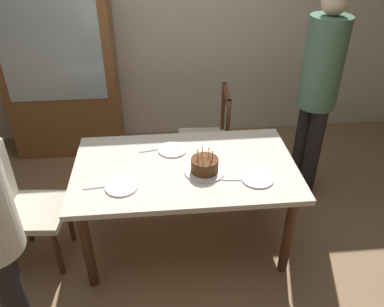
{
  "coord_description": "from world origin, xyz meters",
  "views": [
    {
      "loc": [
        -0.17,
        -2.27,
        2.31
      ],
      "look_at": [
        0.05,
        0.0,
        0.83
      ],
      "focal_mm": 36.23,
      "sensor_mm": 36.0,
      "label": 1
    }
  ],
  "objects_px": {
    "plate_far_side": "(172,150)",
    "plate_near_guest": "(257,179)",
    "plate_near_celebrant": "(122,186)",
    "china_cabinet": "(59,65)",
    "chair_upholstered": "(19,203)",
    "dining_table": "(185,176)",
    "chair_spindle_back": "(206,141)",
    "birthday_cake": "(205,166)",
    "person_guest": "(319,87)"
  },
  "relations": [
    {
      "from": "person_guest",
      "to": "plate_near_celebrant",
      "type": "bearing_deg",
      "value": -153.55
    },
    {
      "from": "china_cabinet",
      "to": "plate_far_side",
      "type": "bearing_deg",
      "value": -52.02
    },
    {
      "from": "person_guest",
      "to": "chair_spindle_back",
      "type": "bearing_deg",
      "value": 166.93
    },
    {
      "from": "plate_far_side",
      "to": "chair_upholstered",
      "type": "bearing_deg",
      "value": -166.35
    },
    {
      "from": "chair_spindle_back",
      "to": "china_cabinet",
      "type": "bearing_deg",
      "value": 150.89
    },
    {
      "from": "birthday_cake",
      "to": "person_guest",
      "type": "bearing_deg",
      "value": 33.21
    },
    {
      "from": "plate_far_side",
      "to": "person_guest",
      "type": "distance_m",
      "value": 1.32
    },
    {
      "from": "person_guest",
      "to": "birthday_cake",
      "type": "bearing_deg",
      "value": -146.79
    },
    {
      "from": "birthday_cake",
      "to": "plate_near_celebrant",
      "type": "relative_size",
      "value": 1.27
    },
    {
      "from": "plate_near_guest",
      "to": "person_guest",
      "type": "relative_size",
      "value": 0.12
    },
    {
      "from": "plate_near_guest",
      "to": "chair_upholstered",
      "type": "height_order",
      "value": "chair_upholstered"
    },
    {
      "from": "plate_near_celebrant",
      "to": "plate_near_guest",
      "type": "relative_size",
      "value": 1.0
    },
    {
      "from": "birthday_cake",
      "to": "chair_spindle_back",
      "type": "distance_m",
      "value": 0.94
    },
    {
      "from": "person_guest",
      "to": "china_cabinet",
      "type": "relative_size",
      "value": 0.95
    },
    {
      "from": "chair_upholstered",
      "to": "person_guest",
      "type": "distance_m",
      "value": 2.47
    },
    {
      "from": "dining_table",
      "to": "plate_near_celebrant",
      "type": "height_order",
      "value": "plate_near_celebrant"
    },
    {
      "from": "plate_near_celebrant",
      "to": "chair_spindle_back",
      "type": "relative_size",
      "value": 0.23
    },
    {
      "from": "person_guest",
      "to": "china_cabinet",
      "type": "bearing_deg",
      "value": 156.76
    },
    {
      "from": "plate_near_guest",
      "to": "chair_spindle_back",
      "type": "relative_size",
      "value": 0.23
    },
    {
      "from": "china_cabinet",
      "to": "birthday_cake",
      "type": "bearing_deg",
      "value": -52.57
    },
    {
      "from": "plate_near_celebrant",
      "to": "birthday_cake",
      "type": "bearing_deg",
      "value": 12.08
    },
    {
      "from": "dining_table",
      "to": "person_guest",
      "type": "height_order",
      "value": "person_guest"
    },
    {
      "from": "plate_near_celebrant",
      "to": "plate_near_guest",
      "type": "xyz_separation_m",
      "value": [
        0.91,
        0.0,
        0.0
      ]
    },
    {
      "from": "plate_near_celebrant",
      "to": "china_cabinet",
      "type": "xyz_separation_m",
      "value": [
        -0.69,
        1.77,
        0.21
      ]
    },
    {
      "from": "plate_near_guest",
      "to": "plate_far_side",
      "type": "bearing_deg",
      "value": 142.88
    },
    {
      "from": "plate_near_celebrant",
      "to": "plate_far_side",
      "type": "xyz_separation_m",
      "value": [
        0.36,
        0.42,
        0.0
      ]
    },
    {
      "from": "birthday_cake",
      "to": "plate_far_side",
      "type": "relative_size",
      "value": 1.27
    },
    {
      "from": "dining_table",
      "to": "chair_spindle_back",
      "type": "height_order",
      "value": "chair_spindle_back"
    },
    {
      "from": "plate_near_guest",
      "to": "china_cabinet",
      "type": "height_order",
      "value": "china_cabinet"
    },
    {
      "from": "dining_table",
      "to": "chair_spindle_back",
      "type": "relative_size",
      "value": 1.67
    },
    {
      "from": "plate_near_celebrant",
      "to": "china_cabinet",
      "type": "bearing_deg",
      "value": 111.45
    },
    {
      "from": "dining_table",
      "to": "person_guest",
      "type": "distance_m",
      "value": 1.35
    },
    {
      "from": "birthday_cake",
      "to": "person_guest",
      "type": "xyz_separation_m",
      "value": [
        1.02,
        0.67,
        0.26
      ]
    },
    {
      "from": "plate_near_celebrant",
      "to": "dining_table",
      "type": "bearing_deg",
      "value": 25.72
    },
    {
      "from": "dining_table",
      "to": "chair_upholstered",
      "type": "relative_size",
      "value": 1.67
    },
    {
      "from": "dining_table",
      "to": "plate_near_guest",
      "type": "height_order",
      "value": "plate_near_guest"
    },
    {
      "from": "person_guest",
      "to": "dining_table",
      "type": "bearing_deg",
      "value": -153.28
    },
    {
      "from": "plate_near_celebrant",
      "to": "chair_upholstered",
      "type": "xyz_separation_m",
      "value": [
        -0.75,
        0.15,
        -0.21
      ]
    },
    {
      "from": "chair_spindle_back",
      "to": "china_cabinet",
      "type": "xyz_separation_m",
      "value": [
        -1.39,
        0.77,
        0.49
      ]
    },
    {
      "from": "plate_far_side",
      "to": "plate_near_guest",
      "type": "bearing_deg",
      "value": -37.12
    },
    {
      "from": "plate_far_side",
      "to": "dining_table",
      "type": "bearing_deg",
      "value": -69.32
    },
    {
      "from": "plate_far_side",
      "to": "plate_near_guest",
      "type": "xyz_separation_m",
      "value": [
        0.56,
        -0.42,
        0.0
      ]
    },
    {
      "from": "plate_near_guest",
      "to": "chair_upholstered",
      "type": "xyz_separation_m",
      "value": [
        -1.66,
        0.15,
        -0.21
      ]
    },
    {
      "from": "birthday_cake",
      "to": "china_cabinet",
      "type": "bearing_deg",
      "value": 127.43
    },
    {
      "from": "chair_spindle_back",
      "to": "chair_upholstered",
      "type": "xyz_separation_m",
      "value": [
        -1.44,
        -0.84,
        0.07
      ]
    },
    {
      "from": "dining_table",
      "to": "plate_far_side",
      "type": "height_order",
      "value": "plate_far_side"
    },
    {
      "from": "plate_near_celebrant",
      "to": "plate_far_side",
      "type": "height_order",
      "value": "same"
    },
    {
      "from": "plate_near_celebrant",
      "to": "chair_spindle_back",
      "type": "bearing_deg",
      "value": 55.21
    },
    {
      "from": "plate_far_side",
      "to": "chair_spindle_back",
      "type": "xyz_separation_m",
      "value": [
        0.33,
        0.58,
        -0.28
      ]
    },
    {
      "from": "birthday_cake",
      "to": "chair_spindle_back",
      "type": "relative_size",
      "value": 0.29
    }
  ]
}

